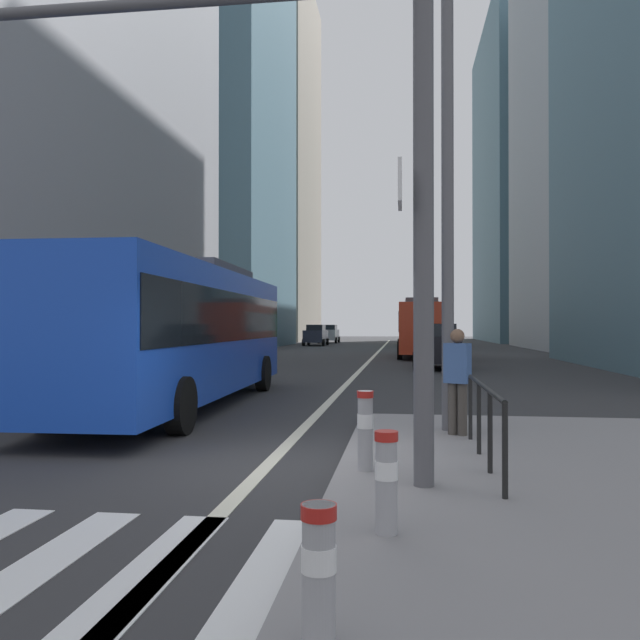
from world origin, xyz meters
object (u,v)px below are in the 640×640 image
car_receding_near (437,346)px  bollard_front (319,567)px  car_oncoming_mid (329,334)px  car_oncoming_far (316,335)px  pedestrian_waiting (457,376)px  bollard_left (386,476)px  bollard_right (365,426)px  city_bus_red_distant (415,326)px  city_bus_red_receding (420,326)px  traffic_signal_gantry (229,124)px  street_lamp_post (447,119)px  city_bus_blue_oncoming (182,327)px  car_receding_far (410,334)px

car_receding_near → bollard_front: 24.44m
car_oncoming_mid → bollard_front: 64.22m
car_oncoming_far → bollard_front: size_ratio=6.02×
car_receding_near → pedestrian_waiting: car_receding_near is taller
bollard_left → bollard_right: bollard_right is taller
city_bus_red_distant → car_oncoming_far: bearing=179.4°
bollard_front → bollard_right: (-0.00, 4.16, 0.09)m
car_oncoming_mid → car_oncoming_far: bearing=-91.3°
car_receding_near → pedestrian_waiting: size_ratio=2.67×
city_bus_red_receding → city_bus_red_distant: same height
car_receding_near → pedestrian_waiting: 17.61m
city_bus_red_receding → pedestrian_waiting: (-0.13, -28.05, -0.76)m
car_receding_near → bollard_left: size_ratio=5.25×
traffic_signal_gantry → street_lamp_post: 4.70m
bollard_left → car_oncoming_far: bearing=98.6°
city_bus_blue_oncoming → city_bus_red_receding: (6.05, 24.16, -0.00)m
car_oncoming_mid → city_bus_blue_oncoming: bearing=-86.9°
city_bus_blue_oncoming → car_receding_near: city_bus_blue_oncoming is taller
city_bus_red_receding → bollard_right: city_bus_red_receding is taller
bollard_right → city_bus_red_receding: bearing=87.4°
city_bus_blue_oncoming → bollard_front: 11.69m
car_receding_near → bollard_front: size_ratio=5.82×
car_oncoming_mid → bollard_right: 60.09m
car_oncoming_mid → car_receding_far: bearing=-11.2°
car_receding_far → street_lamp_post: size_ratio=0.55×
city_bus_red_distant → car_receding_near: bearing=-89.2°
city_bus_red_distant → bollard_left: city_bus_red_distant is taller
car_oncoming_mid → traffic_signal_gantry: (6.02, -60.28, 3.14)m
car_receding_far → bollard_front: 62.09m
city_bus_blue_oncoming → bollard_front: (4.63, -10.66, -1.26)m
car_receding_far → pedestrian_waiting: size_ratio=2.66×
city_bus_red_distant → car_receding_far: (-0.33, 7.14, -0.85)m
car_oncoming_mid → bollard_front: bearing=-83.3°
car_receding_far → bollard_right: car_receding_far is taller
traffic_signal_gantry → street_lamp_post: (2.65, 3.70, 1.16)m
city_bus_red_distant → car_oncoming_far: (-9.16, 0.09, -0.84)m
city_bus_red_receding → city_bus_red_distant: 20.12m
bollard_left → bollard_right: 2.29m
car_oncoming_far → bollard_left: bearing=-81.4°
bollard_front → bollard_left: (0.31, 1.90, 0.04)m
car_oncoming_far → pedestrian_waiting: car_oncoming_far is taller
city_bus_red_receding → traffic_signal_gantry: size_ratio=1.64×
traffic_signal_gantry → bollard_right: 3.82m
bollard_front → city_bus_red_distant: bearing=88.5°
car_oncoming_far → bollard_right: bearing=-81.4°
street_lamp_post → city_bus_red_distant: bearing=89.7°
car_receding_near → bollard_front: (-1.86, -24.36, -0.41)m
city_bus_blue_oncoming → city_bus_red_distant: 44.70m
car_receding_near → city_bus_red_distant: bearing=90.8°
bollard_front → bollard_right: bearing=90.0°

